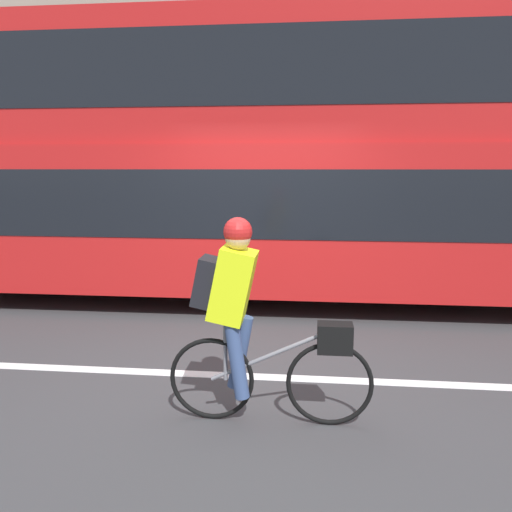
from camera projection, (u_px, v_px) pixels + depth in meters
name	position (u px, v px, depth m)	size (l,w,h in m)	color
ground_plane	(246.00, 373.00, 4.77)	(80.00, 80.00, 0.00)	#38383A
road_center_line	(245.00, 376.00, 4.70)	(50.00, 0.14, 0.01)	silver
sidewalk_curb	(280.00, 261.00, 10.23)	(60.00, 2.08, 0.11)	#A8A399
building_facade	(284.00, 64.00, 10.68)	(60.00, 0.30, 8.27)	gray
bus	(235.00, 154.00, 7.28)	(10.60, 2.53, 3.87)	black
cyclist_on_bike	(248.00, 314.00, 3.74)	(1.56, 0.32, 1.59)	black
street_sign_post	(456.00, 188.00, 9.52)	(0.36, 0.09, 2.58)	#59595B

